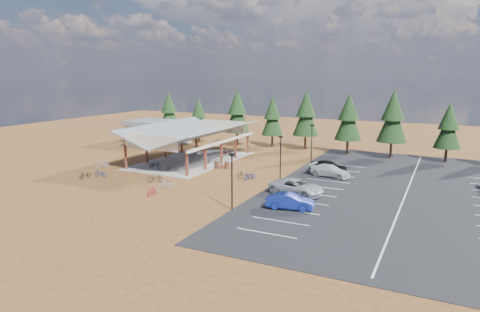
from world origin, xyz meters
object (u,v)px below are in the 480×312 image
car_2 (296,187)px  car_4 (328,166)px  bike_0 (155,165)px  bike_12 (155,178)px  bike_13 (166,184)px  bike_9 (103,164)px  bike_6 (218,156)px  trash_bin_1 (227,165)px  lamp_post_1 (281,155)px  bike_8 (85,175)px  bike_1 (175,160)px  car_1 (290,201)px  lamp_post_0 (232,178)px  bike_pavilion (192,134)px  bike_5 (213,159)px  bike_16 (245,175)px  trash_bin_0 (217,165)px  bike_7 (227,152)px  car_3 (330,171)px  bike_14 (250,176)px  bike_10 (101,173)px  bike_15 (224,164)px  bike_2 (192,153)px  outbuilding (159,131)px  lamp_post_2 (312,140)px  bike_3 (199,150)px  bike_11 (152,192)px  bike_4 (171,167)px

car_2 → car_4: (0.35, 11.05, -0.00)m
bike_0 → bike_12: size_ratio=0.96×
bike_13 → car_2: size_ratio=0.31×
bike_0 → bike_9: (-6.78, -2.14, -0.06)m
bike_6 → trash_bin_1: bearing=-145.8°
lamp_post_1 → car_2: (3.59, -4.82, -2.17)m
bike_8 → trash_bin_1: bearing=45.8°
bike_1 → car_1: 23.38m
lamp_post_0 → bike_0: bearing=147.7°
bike_1 → bike_pavilion: bearing=3.4°
bike_13 → lamp_post_0: bearing=53.4°
bike_5 → bike_16: 9.30m
bike_1 → bike_5: bearing=-43.8°
trash_bin_0 → bike_7: (-2.75, 8.13, 0.17)m
bike_0 → car_3: bearing=-78.7°
bike_6 → bike_14: bike_6 is taller
bike_5 → car_4: bearing=-84.1°
bike_5 → bike_10: size_ratio=0.98×
bike_16 → bike_15: bearing=-141.1°
lamp_post_1 → bike_1: lamp_post_1 is taller
bike_2 → bike_15: size_ratio=1.00×
lamp_post_0 → car_4: bearing=77.8°
outbuilding → car_1: size_ratio=2.55×
bike_5 → bike_pavilion: bearing=79.4°
bike_9 → car_4: car_4 is taller
bike_9 → car_1: bearing=-125.1°
lamp_post_2 → bike_6: (-12.19, -4.81, -2.42)m
trash_bin_0 → bike_9: size_ratio=0.55×
lamp_post_2 → bike_3: 17.16m
lamp_post_1 → bike_11: lamp_post_1 is taller
trash_bin_0 → trash_bin_1: bearing=23.4°
outbuilding → bike_13: size_ratio=6.51×
bike_16 → bike_pavilion: bearing=-131.2°
bike_6 → bike_12: size_ratio=0.95×
bike_pavilion → car_1: 24.64m
outbuilding → trash_bin_1: (20.65, -13.28, -1.58)m
lamp_post_1 → car_2: lamp_post_1 is taller
bike_3 → car_3: (21.53, -5.57, 0.16)m
bike_4 → bike_12: 5.30m
lamp_post_1 → car_4: size_ratio=1.14×
bike_5 → bike_13: bearing=-173.4°
bike_2 → bike_14: size_ratio=0.91×
bike_11 → car_1: bearing=7.8°
outbuilding → car_2: outbuilding is taller
lamp_post_0 → trash_bin_0: (-9.56, 14.19, -2.53)m
bike_9 → car_3: size_ratio=0.34×
bike_pavilion → car_2: 21.24m
trash_bin_0 → bike_4: 5.79m
bike_8 → bike_0: bearing=61.8°
bike_8 → bike_12: bearing=17.0°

